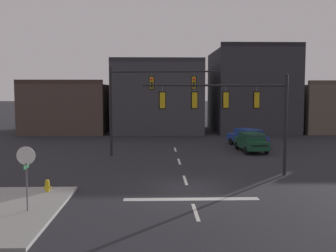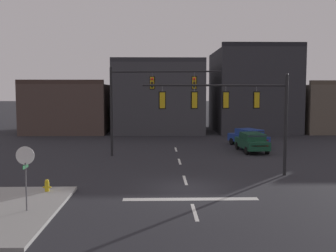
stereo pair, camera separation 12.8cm
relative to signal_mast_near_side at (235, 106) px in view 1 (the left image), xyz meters
name	(u,v)px [view 1 (the left image)]	position (x,y,z in m)	size (l,w,h in m)	color
ground_plane	(188,189)	(-3.02, -2.90, -4.24)	(400.00, 400.00, 0.00)	#232328
stop_bar_paint	(191,199)	(-3.02, -4.90, -4.23)	(6.40, 0.50, 0.01)	silver
lane_centreline	(185,180)	(-3.02, -0.90, -4.23)	(0.16, 26.40, 0.01)	silver
signal_mast_near_side	(235,106)	(0.00, 0.00, 0.00)	(8.67, 1.09, 6.15)	black
signal_mast_far_side	(142,94)	(-5.79, 7.57, 0.66)	(8.50, 1.14, 7.06)	black
stop_sign	(26,163)	(-10.00, -6.98, -2.09)	(0.76, 0.64, 2.83)	#56565B
car_lot_nearside	(247,137)	(3.83, 13.06, -3.38)	(3.23, 4.75, 1.61)	navy
car_lot_middle	(251,142)	(3.35, 9.65, -3.38)	(2.14, 4.54, 1.61)	#143D28
fire_hydrant	(47,188)	(-10.05, -3.83, -3.91)	(0.40, 0.30, 0.75)	gold
building_row	(239,102)	(6.05, 27.55, -0.43)	(55.29, 13.48, 10.73)	#473833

